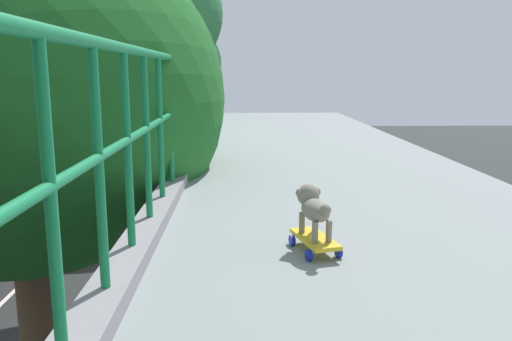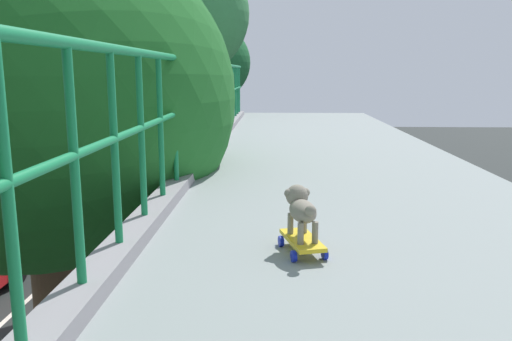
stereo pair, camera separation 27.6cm
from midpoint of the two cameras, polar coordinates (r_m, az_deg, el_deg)
name	(u,v)px [view 1 (the left image)]	position (r m, az deg, el deg)	size (l,w,h in m)	color
roadside_tree_mid	(24,104)	(6.27, -25.46, 6.65)	(4.39, 4.39, 7.82)	brown
roadside_tree_far	(145,17)	(15.11, -12.68, 16.25)	(4.27, 4.27, 9.67)	brown
roadside_tree_farthest	(171,64)	(22.31, -9.69, 11.49)	(4.16, 4.16, 8.38)	brown
toy_skateboard	(315,240)	(3.11, 3.97, -7.74)	(0.29, 0.45, 0.09)	yellow
small_dog	(313,206)	(3.08, 3.79, -3.96)	(0.21, 0.38, 0.30)	gray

